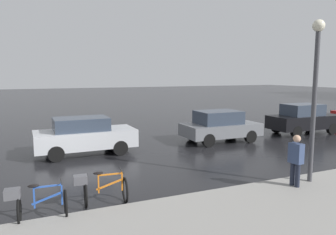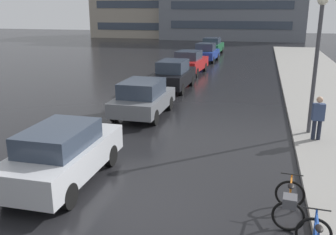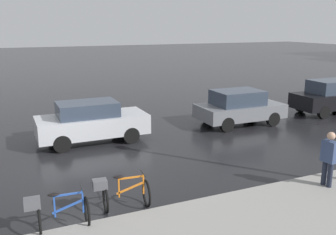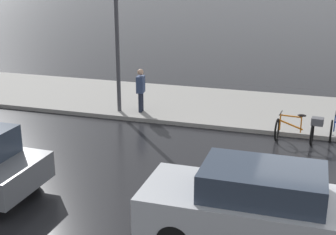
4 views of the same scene
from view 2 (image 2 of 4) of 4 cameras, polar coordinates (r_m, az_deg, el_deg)
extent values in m
plane|color=black|center=(8.95, -3.08, -14.49)|extent=(140.00, 140.00, 0.00)
torus|color=black|center=(8.16, 21.28, -16.16)|extent=(0.70, 0.10, 0.70)
cube|color=#234CA8|center=(7.95, 21.53, -14.74)|extent=(0.04, 0.04, 0.56)
cube|color=#234CA8|center=(7.58, 21.84, -14.50)|extent=(0.07, 0.61, 0.04)
ellipsoid|color=black|center=(7.29, 22.04, -15.40)|extent=(0.15, 0.27, 0.07)
cylinder|color=black|center=(7.80, 21.76, -12.84)|extent=(0.50, 0.06, 0.03)
torus|color=black|center=(9.48, 18.09, -11.04)|extent=(0.70, 0.12, 0.70)
torus|color=black|center=(8.57, 17.84, -14.11)|extent=(0.70, 0.12, 0.70)
cube|color=orange|center=(8.75, 18.08, -11.58)|extent=(0.04, 0.04, 0.51)
cube|color=orange|center=(9.30, 18.21, -9.81)|extent=(0.04, 0.04, 0.53)
cube|color=orange|center=(8.93, 18.27, -9.41)|extent=(0.09, 0.62, 0.04)
cube|color=orange|center=(9.02, 18.11, -11.05)|extent=(0.10, 0.70, 0.25)
ellipsoid|color=black|center=(8.62, 18.25, -9.90)|extent=(0.16, 0.27, 0.07)
cylinder|color=black|center=(9.18, 18.37, -8.22)|extent=(0.50, 0.07, 0.03)
cube|color=#4C4C51|center=(8.27, 18.06, -12.06)|extent=(0.31, 0.36, 0.22)
cube|color=#B2B5BA|center=(10.56, -15.57, -5.94)|extent=(1.79, 4.20, 0.74)
cube|color=#2D3847|center=(10.20, -16.30, -2.93)|extent=(1.47, 2.25, 0.55)
cylinder|color=black|center=(12.11, -15.74, -4.91)|extent=(0.22, 0.64, 0.64)
cylinder|color=black|center=(11.44, -8.78, -5.74)|extent=(0.22, 0.64, 0.64)
cylinder|color=black|center=(10.13, -22.99, -9.93)|extent=(0.22, 0.64, 0.64)
cylinder|color=black|center=(9.32, -14.99, -11.47)|extent=(0.22, 0.64, 0.64)
cube|color=slate|center=(16.49, -3.77, 2.43)|extent=(1.97, 3.94, 0.62)
cube|color=#2D3847|center=(16.20, -3.99, 4.47)|extent=(1.60, 2.18, 0.65)
cylinder|color=black|center=(17.95, -5.14, 2.53)|extent=(0.23, 0.64, 0.64)
cylinder|color=black|center=(17.45, 0.19, 2.20)|extent=(0.23, 0.64, 0.64)
cylinder|color=black|center=(15.77, -8.12, 0.48)|extent=(0.23, 0.64, 0.64)
cylinder|color=black|center=(15.20, -2.12, 0.04)|extent=(0.23, 0.64, 0.64)
cube|color=black|center=(21.84, 0.86, 6.08)|extent=(1.89, 4.28, 0.75)
cube|color=#2D3847|center=(21.56, 0.75, 7.84)|extent=(1.51, 2.17, 0.65)
cylinder|color=black|center=(23.36, -0.20, 5.82)|extent=(0.24, 0.65, 0.64)
cylinder|color=black|center=(22.99, 3.59, 5.61)|extent=(0.24, 0.65, 0.64)
cylinder|color=black|center=(20.89, -2.16, 4.55)|extent=(0.24, 0.65, 0.64)
cylinder|color=black|center=(20.48, 2.05, 4.31)|extent=(0.24, 0.65, 0.64)
cube|color=#AD1919|center=(27.39, 3.24, 8.13)|extent=(2.21, 4.41, 0.73)
cube|color=#2D3847|center=(27.14, 3.17, 9.47)|extent=(1.70, 2.08, 0.59)
cylinder|color=black|center=(28.93, 2.26, 7.85)|extent=(0.26, 0.65, 0.64)
cylinder|color=black|center=(28.52, 5.60, 7.66)|extent=(0.26, 0.65, 0.64)
cylinder|color=black|center=(26.42, 0.68, 7.05)|extent=(0.26, 0.65, 0.64)
cylinder|color=black|center=(25.97, 4.31, 6.84)|extent=(0.26, 0.65, 0.64)
cube|color=navy|center=(33.90, 5.79, 9.57)|extent=(2.01, 4.02, 0.64)
cube|color=#2D3847|center=(33.67, 5.77, 10.64)|extent=(1.59, 1.85, 0.66)
cylinder|color=black|center=(35.29, 4.81, 9.34)|extent=(0.25, 0.65, 0.64)
cylinder|color=black|center=(35.00, 7.50, 9.20)|extent=(0.25, 0.65, 0.64)
cylinder|color=black|center=(32.91, 3.94, 8.85)|extent=(0.25, 0.65, 0.64)
cylinder|color=black|center=(32.60, 6.81, 8.70)|extent=(0.25, 0.65, 0.64)
cube|color=#1E6038|center=(39.62, 6.72, 10.58)|extent=(2.08, 4.11, 0.74)
cube|color=#2D3847|center=(39.40, 6.71, 11.54)|extent=(1.65, 2.08, 0.60)
cylinder|color=black|center=(41.03, 5.83, 10.28)|extent=(0.25, 0.65, 0.64)
cylinder|color=black|center=(40.75, 8.21, 10.16)|extent=(0.25, 0.65, 0.64)
cylinder|color=black|center=(38.60, 5.11, 9.93)|extent=(0.25, 0.65, 0.64)
cylinder|color=black|center=(38.30, 7.64, 9.80)|extent=(0.25, 0.65, 0.64)
cylinder|color=#1E2333|center=(14.07, 21.29, -2.02)|extent=(0.14, 0.14, 0.84)
cylinder|color=#1E2333|center=(14.12, 21.99, -2.04)|extent=(0.14, 0.14, 0.84)
cube|color=navy|center=(13.90, 21.95, 0.78)|extent=(0.42, 0.28, 0.59)
sphere|color=tan|center=(13.80, 22.14, 2.53)|extent=(0.22, 0.22, 0.22)
cylinder|color=#424247|center=(14.38, 21.46, 6.29)|extent=(0.14, 0.14, 4.70)
sphere|color=#F2EACC|center=(14.21, 22.54, 16.23)|extent=(0.36, 0.36, 0.36)
cube|color=#333D4C|center=(55.29, 9.35, 13.74)|extent=(17.07, 0.06, 1.10)
cube|color=#333D4C|center=(55.24, 9.49, 16.54)|extent=(17.07, 0.06, 1.10)
cube|color=#9E9384|center=(64.78, -3.72, 16.79)|extent=(15.09, 9.81, 10.28)
cube|color=#333D4C|center=(60.15, -5.13, 13.66)|extent=(12.37, 0.06, 1.10)
cube|color=#333D4C|center=(60.09, -5.21, 16.80)|extent=(12.37, 0.06, 1.10)
camera|label=1|loc=(10.97, 69.41, -0.22)|focal=35.00mm
camera|label=3|loc=(10.51, 73.54, 4.16)|focal=40.00mm
camera|label=4|loc=(15.06, -47.21, 13.32)|focal=50.00mm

